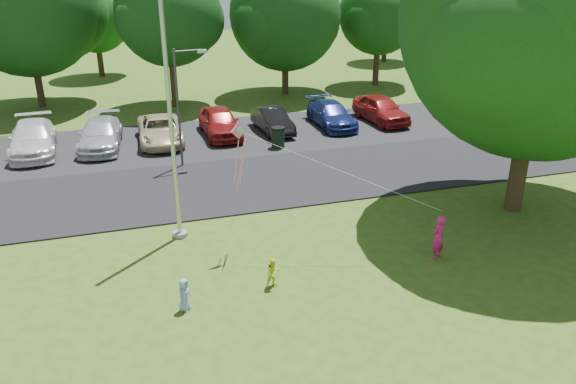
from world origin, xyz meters
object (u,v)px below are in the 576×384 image
object	(u,v)px
trash_can	(278,138)
child_blue	(184,295)
big_tree	(543,25)
kite	(246,147)
child_yellow	(273,273)
woman	(438,237)
street_lamp	(182,98)
flagpole	(170,117)

from	to	relation	value
trash_can	child_blue	world-z (taller)	trash_can
big_tree	kite	bearing A→B (deg)	-179.97
child_yellow	kite	distance (m)	3.87
woman	kite	world-z (taller)	kite
street_lamp	child_yellow	bearing A→B (deg)	-92.61
trash_can	child_yellow	size ratio (longest dim) A/B	1.17
flagpole	big_tree	xyz separation A→B (m)	(12.14, -1.54, 2.54)
street_lamp	big_tree	distance (m)	14.26
woman	kite	size ratio (longest dim) A/B	0.24
child_blue	kite	world-z (taller)	kite
child_blue	kite	size ratio (longest dim) A/B	0.16
street_lamp	woman	distance (m)	12.69
big_tree	child_yellow	world-z (taller)	big_tree
big_tree	kite	distance (m)	10.61
kite	trash_can	bearing A→B (deg)	51.89
flagpole	child_yellow	distance (m)	5.85
trash_can	kite	distance (m)	10.66
child_yellow	kite	size ratio (longest dim) A/B	0.15
flagpole	child_yellow	world-z (taller)	flagpole
flagpole	trash_can	xyz separation A→B (m)	(5.78, 8.00, -3.62)
kite	big_tree	bearing A→B (deg)	-16.64
child_yellow	big_tree	bearing A→B (deg)	4.96
trash_can	street_lamp	bearing A→B (deg)	-165.86
child_blue	woman	bearing A→B (deg)	-50.03
woman	trash_can	bearing A→B (deg)	-105.23
flagpole	woman	distance (m)	9.15
woman	child_blue	xyz separation A→B (m)	(-7.95, -0.49, -0.25)
big_tree	child_yellow	size ratio (longest dim) A/B	12.77
child_yellow	kite	world-z (taller)	kite
big_tree	kite	size ratio (longest dim) A/B	1.97
flagpole	big_tree	bearing A→B (deg)	-7.21
flagpole	child_blue	bearing A→B (deg)	-95.24
woman	child_yellow	xyz separation A→B (m)	(-5.36, -0.10, -0.27)
flagpole	kite	bearing A→B (deg)	-37.10
big_tree	woman	xyz separation A→B (m)	(-4.58, -2.32, -5.98)
kite	street_lamp	bearing A→B (deg)	79.38
child_blue	street_lamp	bearing A→B (deg)	28.54
trash_can	child_blue	size ratio (longest dim) A/B	1.14
trash_can	kite	bearing A→B (deg)	-111.44
street_lamp	big_tree	xyz separation A→B (m)	(10.99, -8.37, 3.56)
trash_can	big_tree	world-z (taller)	big_tree
big_tree	woman	bearing A→B (deg)	-153.18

